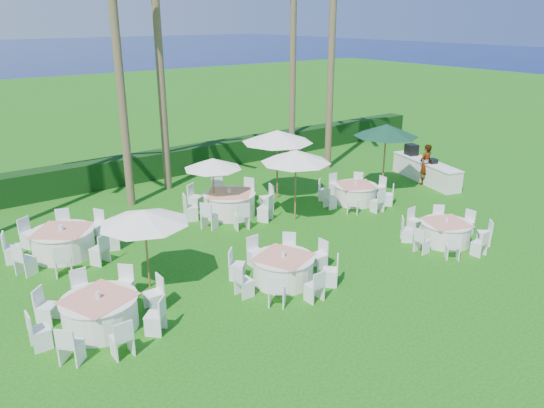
# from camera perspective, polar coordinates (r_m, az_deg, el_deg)

# --- Properties ---
(ground) EXTENTS (120.00, 120.00, 0.00)m
(ground) POSITION_cam_1_polar(r_m,az_deg,el_deg) (16.05, 5.69, -7.11)
(ground) COLOR #11560E
(ground) RESTS_ON ground
(hedge) EXTENTS (34.00, 1.00, 1.20)m
(hedge) POSITION_cam_1_polar(r_m,az_deg,el_deg) (25.40, -12.72, 4.10)
(hedge) COLOR black
(hedge) RESTS_ON ground
(banquet_table_a) EXTENTS (3.22, 3.22, 0.98)m
(banquet_table_a) POSITION_cam_1_polar(r_m,az_deg,el_deg) (13.73, -18.00, -10.99)
(banquet_table_a) COLOR white
(banquet_table_a) RESTS_ON ground
(banquet_table_b) EXTENTS (3.09, 3.09, 0.94)m
(banquet_table_b) POSITION_cam_1_polar(r_m,az_deg,el_deg) (15.16, 1.21, -6.95)
(banquet_table_b) COLOR white
(banquet_table_b) RESTS_ON ground
(banquet_table_c) EXTENTS (2.90, 2.90, 0.89)m
(banquet_table_c) POSITION_cam_1_polar(r_m,az_deg,el_deg) (18.60, 18.15, -2.87)
(banquet_table_c) COLOR white
(banquet_table_c) RESTS_ON ground
(banquet_table_d) EXTENTS (3.39, 3.39, 1.02)m
(banquet_table_d) POSITION_cam_1_polar(r_m,az_deg,el_deg) (18.02, -21.54, -3.81)
(banquet_table_d) COLOR white
(banquet_table_d) RESTS_ON ground
(banquet_table_e) EXTENTS (3.46, 3.46, 1.04)m
(banquet_table_e) POSITION_cam_1_polar(r_m,az_deg,el_deg) (20.18, -4.61, 0.07)
(banquet_table_e) COLOR white
(banquet_table_e) RESTS_ON ground
(banquet_table_f) EXTENTS (3.02, 3.02, 0.92)m
(banquet_table_f) POSITION_cam_1_polar(r_m,az_deg,el_deg) (21.74, 8.97, 1.17)
(banquet_table_f) COLOR white
(banquet_table_f) RESTS_ON ground
(umbrella_a) EXTENTS (2.45, 2.45, 2.31)m
(umbrella_a) POSITION_cam_1_polar(r_m,az_deg,el_deg) (14.61, -13.62, -1.35)
(umbrella_a) COLOR brown
(umbrella_a) RESTS_ON ground
(umbrella_b) EXTENTS (2.55, 2.55, 2.67)m
(umbrella_b) POSITION_cam_1_polar(r_m,az_deg,el_deg) (19.04, 2.58, 5.15)
(umbrella_b) COLOR brown
(umbrella_b) RESTS_ON ground
(umbrella_c) EXTENTS (2.18, 2.18, 2.23)m
(umbrella_c) POSITION_cam_1_polar(r_m,az_deg,el_deg) (19.73, -6.40, 4.35)
(umbrella_c) COLOR brown
(umbrella_c) RESTS_ON ground
(umbrella_d) EXTENTS (2.90, 2.90, 2.86)m
(umbrella_d) POSITION_cam_1_polar(r_m,az_deg,el_deg) (21.45, 0.58, 7.29)
(umbrella_d) COLOR brown
(umbrella_d) RESTS_ON ground
(umbrella_green) EXTENTS (2.70, 2.70, 2.94)m
(umbrella_green) POSITION_cam_1_polar(r_m,az_deg,el_deg) (22.76, 12.20, 7.76)
(umbrella_green) COLOR brown
(umbrella_green) RESTS_ON ground
(buffet_table) EXTENTS (1.93, 4.18, 1.46)m
(buffet_table) POSITION_cam_1_polar(r_m,az_deg,el_deg) (25.29, 16.16, 3.52)
(buffet_table) COLOR white
(buffet_table) RESTS_ON ground
(staff_person) EXTENTS (0.68, 0.46, 1.83)m
(staff_person) POSITION_cam_1_polar(r_m,az_deg,el_deg) (24.68, 16.18, 4.11)
(staff_person) COLOR gray
(staff_person) RESTS_ON ground
(palm_b) EXTENTS (4.41, 4.05, 9.78)m
(palm_b) POSITION_cam_1_polar(r_m,az_deg,el_deg) (20.99, -16.15, 13.88)
(palm_b) COLOR brown
(palm_b) RESTS_ON ground
(palm_c) EXTENTS (4.15, 4.40, 11.27)m
(palm_c) POSITION_cam_1_polar(r_m,az_deg,el_deg) (22.74, -12.12, 16.51)
(palm_c) COLOR brown
(palm_c) RESTS_ON ground
(palm_d) EXTENTS (4.33, 4.31, 9.31)m
(palm_d) POSITION_cam_1_polar(r_m,az_deg,el_deg) (28.06, 2.26, 15.38)
(palm_d) COLOR brown
(palm_d) RESTS_ON ground
(palm_e) EXTENTS (4.40, 3.97, 10.50)m
(palm_e) POSITION_cam_1_polar(r_m,az_deg,el_deg) (25.81, 6.44, 16.26)
(palm_e) COLOR brown
(palm_e) RESTS_ON ground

